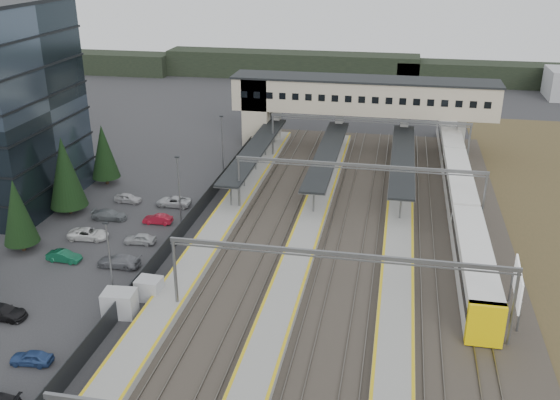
% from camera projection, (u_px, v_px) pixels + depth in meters
% --- Properties ---
extents(ground, '(220.00, 220.00, 0.00)m').
position_uv_depth(ground, '(224.00, 269.00, 62.27)').
color(ground, '#2B2B2D').
rests_on(ground, ground).
extents(car_park, '(10.54, 44.57, 1.29)m').
position_uv_depth(car_park, '(62.00, 285.00, 58.14)').
color(car_park, '#B2B2B7').
rests_on(car_park, ground).
extents(lampposts, '(0.50, 53.25, 8.07)m').
position_uv_depth(lampposts, '(150.00, 218.00, 63.15)').
color(lampposts, slate).
rests_on(lampposts, ground).
extents(fence, '(0.08, 90.00, 2.00)m').
position_uv_depth(fence, '(178.00, 234.00, 67.57)').
color(fence, '#26282B').
rests_on(fence, ground).
extents(relay_cabin_near, '(2.93, 2.26, 2.31)m').
position_uv_depth(relay_cabin_near, '(120.00, 303.00, 54.27)').
color(relay_cabin_near, '#A2A4A8').
rests_on(relay_cabin_near, ground).
extents(relay_cabin_far, '(2.30, 1.95, 2.03)m').
position_uv_depth(relay_cabin_far, '(149.00, 289.00, 56.80)').
color(relay_cabin_far, '#A2A4A8').
rests_on(relay_cabin_far, ground).
extents(rail_corridor, '(34.00, 90.00, 0.92)m').
position_uv_depth(rail_corridor, '(323.00, 252.00, 65.05)').
color(rail_corridor, '#322E27').
rests_on(rail_corridor, ground).
extents(canopies, '(23.10, 30.00, 3.28)m').
position_uv_depth(canopies, '(328.00, 153.00, 84.01)').
color(canopies, black).
rests_on(canopies, ground).
extents(footbridge, '(40.40, 6.40, 11.20)m').
position_uv_depth(footbridge, '(345.00, 99.00, 95.95)').
color(footbridge, '#BDAF95').
rests_on(footbridge, ground).
extents(gantries, '(28.40, 62.28, 7.17)m').
position_uv_depth(gantries, '(349.00, 212.00, 60.58)').
color(gantries, slate).
rests_on(gantries, ground).
extents(train, '(2.96, 61.91, 3.73)m').
position_uv_depth(train, '(459.00, 188.00, 77.01)').
color(train, white).
rests_on(train, ground).
extents(billboard, '(0.53, 5.72, 4.82)m').
position_uv_depth(billboard, '(517.00, 285.00, 53.04)').
color(billboard, slate).
rests_on(billboard, ground).
extents(treeline_far, '(170.00, 19.00, 7.00)m').
position_uv_depth(treeline_far, '(437.00, 73.00, 140.60)').
color(treeline_far, black).
rests_on(treeline_far, ground).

